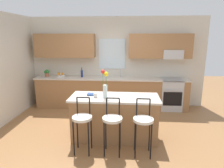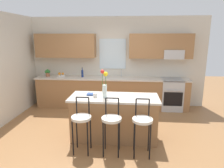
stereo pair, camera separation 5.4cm
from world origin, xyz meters
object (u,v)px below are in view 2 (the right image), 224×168
Objects in this scene: oven_range at (171,94)px; bar_stool_far at (142,122)px; flower_vase at (105,84)px; potted_plant_small at (48,72)px; bottle_olive_oil at (82,73)px; fruit_bowl_oranges at (61,75)px; bar_stool_near at (82,120)px; kitchen_island at (114,117)px; bar_stool_middle at (112,121)px; cookbook at (92,94)px; mug_ceramic at (95,95)px.

oven_range is 2.67m from bar_stool_far.
flower_vase is 2.84m from potted_plant_small.
potted_plant_small is at bearing 179.61° from oven_range.
bottle_olive_oil is at bearing 179.47° from oven_range.
oven_range is 3.36m from fruit_bowl_oranges.
bar_stool_near is at bearing 180.00° from bar_stool_far.
kitchen_island is 0.82m from bar_stool_far.
kitchen_island is at bearing 46.48° from bar_stool_near.
fruit_bowl_oranges is 0.43m from potted_plant_small.
bar_stool_near is at bearing -133.52° from kitchen_island.
bar_stool_middle is at bearing -54.53° from fruit_bowl_oranges.
cookbook is at bearing 125.90° from bar_stool_middle.
bar_stool_near is 1.10m from bar_stool_far.
bottle_olive_oil reaches higher than mug_ceramic.
oven_range is 3.14× the size of bottle_olive_oil.
oven_range is at bearing 49.82° from bar_stool_near.
kitchen_island is 0.68m from cookbook.
cookbook is 2.26m from fruit_bowl_oranges.
mug_ceramic is (-0.38, -0.08, 0.50)m from kitchen_island.
bottle_olive_oil is (-2.66, 0.02, 0.58)m from oven_range.
bar_stool_middle reaches higher than oven_range.
bar_stool_far is at bearing 0.00° from bar_stool_middle.
bar_stool_near is 3.03m from potted_plant_small.
mug_ceramic is 2.71m from potted_plant_small.
bottle_olive_oil is (-0.93, 1.99, -0.15)m from flower_vase.
oven_range is 2.80m from mug_ceramic.
bar_stool_near is 1.84× the size of flower_vase.
kitchen_island is (-1.54, -1.89, 0.00)m from oven_range.
oven_range is 0.88× the size of bar_stool_middle.
oven_range is 0.51× the size of kitchen_island.
bar_stool_near is 2.59m from bottle_olive_oil.
kitchen_island is 0.63m from mug_ceramic.
bar_stool_near is 11.58× the size of mug_ceramic.
mug_ceramic is at bearing -47.66° from potted_plant_small.
cookbook is (-0.48, 0.08, 0.47)m from kitchen_island.
oven_range is 2.92m from bar_stool_middle.
fruit_bowl_oranges reaches higher than bar_stool_middle.
kitchen_island is 0.82m from bar_stool_near.
kitchen_island is 0.60m from bar_stool_middle.
fruit_bowl_oranges is 0.67m from bottle_olive_oil.
flower_vase is at bearing -64.94° from bottle_olive_oil.
potted_plant_small is at bearing 133.20° from cookbook.
bottle_olive_oil is at bearing 109.20° from cookbook.
cookbook is at bearing 170.66° from kitchen_island.
bar_stool_middle is at bearing -69.81° from flower_vase.
bar_stool_far is 3.03m from bottle_olive_oil.
bar_stool_near is 4.69× the size of potted_plant_small.
bar_stool_near is at bearing -63.79° from fruit_bowl_oranges.
kitchen_island is at bearing 133.52° from bar_stool_far.
bar_stool_middle is 11.58× the size of mug_ceramic.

